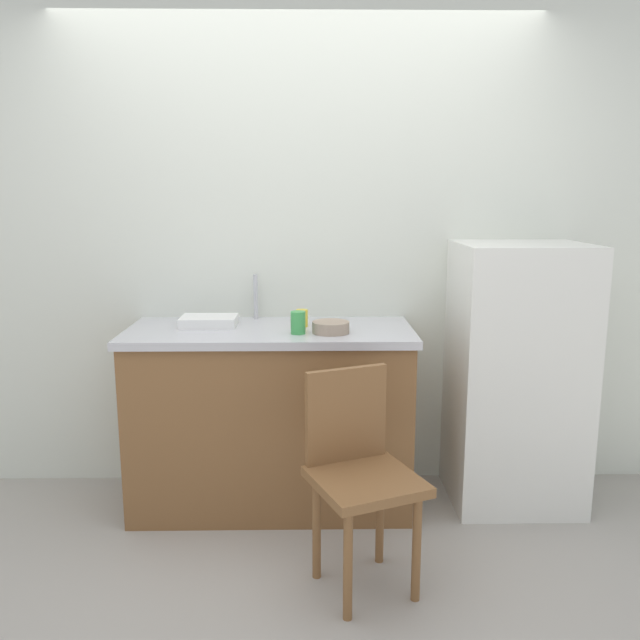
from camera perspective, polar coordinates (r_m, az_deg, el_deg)
The scene contains 11 objects.
ground_plane at distance 2.99m, azimuth -1.99°, elevation -21.22°, with size 8.00×8.00×0.00m, color #9E998E.
back_wall at distance 3.53m, azimuth -1.85°, elevation 6.86°, with size 4.80×0.10×2.67m, color silver.
cabinet_base at distance 3.38m, azimuth -4.30°, elevation -8.81°, with size 1.39×0.60×0.89m, color brown.
countertop at distance 3.25m, azimuth -4.42°, elevation -1.05°, with size 1.43×0.64×0.04m, color #B7B7BC.
faucet at distance 3.48m, azimuth -5.68°, elevation 2.06°, with size 0.02×0.02×0.24m, color #B7B7BC.
refrigerator at distance 3.49m, azimuth 16.87°, elevation -4.68°, with size 0.64×0.56×1.35m, color silver.
chair at distance 2.70m, azimuth 3.46°, elevation -12.92°, with size 0.52×0.52×0.89m.
dish_tray at distance 3.33m, azimuth -9.74°, elevation -0.11°, with size 0.28×0.20×0.05m, color white.
terracotta_bowl at distance 3.13m, azimuth 0.96°, elevation -0.64°, with size 0.18×0.18×0.05m, color gray.
cup_green at distance 3.10m, azimuth -1.96°, elevation -0.23°, with size 0.07×0.07×0.11m, color green.
cup_yellow at distance 3.27m, azimuth -1.60°, elevation 0.16°, with size 0.06×0.06×0.09m, color yellow.
Camera 1 is at (0.05, -2.52, 1.60)m, focal length 36.39 mm.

